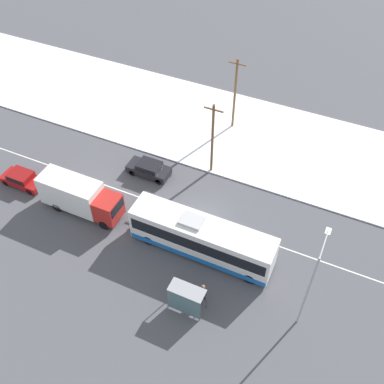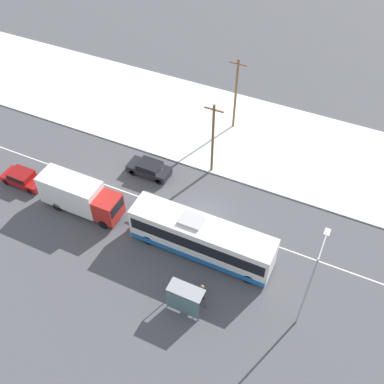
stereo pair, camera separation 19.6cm
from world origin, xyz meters
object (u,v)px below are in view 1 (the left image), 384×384
(pedestrian_at_stop, at_px, (203,291))
(utility_pole_snowlot, at_px, (235,93))
(bus_shelter, at_px, (185,298))
(utility_pole_roadside, at_px, (212,138))
(city_bus, at_px, (202,238))
(box_truck, at_px, (79,196))
(sedan_car, at_px, (149,168))
(parked_car_near_truck, at_px, (22,178))
(streetlamp, at_px, (312,278))

(pedestrian_at_stop, bearing_deg, utility_pole_snowlot, 105.18)
(bus_shelter, xyz_separation_m, utility_pole_roadside, (-4.13, 14.52, 2.37))
(city_bus, height_order, bus_shelter, city_bus)
(box_truck, xyz_separation_m, utility_pole_roadside, (8.46, 9.41, 2.24))
(pedestrian_at_stop, relative_size, utility_pole_roadside, 0.23)
(pedestrian_at_stop, bearing_deg, city_bus, 115.11)
(sedan_car, xyz_separation_m, parked_car_near_truck, (-10.10, -6.11, -0.02))
(sedan_car, bearing_deg, bus_shelter, 128.86)
(parked_car_near_truck, height_order, pedestrian_at_stop, pedestrian_at_stop)
(streetlamp, xyz_separation_m, utility_pole_roadside, (-11.90, 11.42, -0.96))
(bus_shelter, distance_m, streetlamp, 9.00)
(sedan_car, height_order, pedestrian_at_stop, pedestrian_at_stop)
(pedestrian_at_stop, bearing_deg, bus_shelter, -119.05)
(box_truck, bearing_deg, bus_shelter, -22.06)
(utility_pole_snowlot, bearing_deg, bus_shelter, -77.70)
(city_bus, distance_m, bus_shelter, 5.49)
(sedan_car, relative_size, streetlamp, 0.52)
(parked_car_near_truck, height_order, utility_pole_roadside, utility_pole_roadside)
(city_bus, relative_size, utility_pole_snowlot, 1.47)
(parked_car_near_truck, distance_m, bus_shelter, 20.19)
(pedestrian_at_stop, bearing_deg, sedan_car, 134.82)
(streetlamp, distance_m, utility_pole_roadside, 16.52)
(bus_shelter, relative_size, utility_pole_roadside, 0.34)
(city_bus, bearing_deg, box_truck, -178.63)
(sedan_car, height_order, streetlamp, streetlamp)
(streetlamp, relative_size, utility_pole_snowlot, 0.99)
(sedan_car, relative_size, parked_car_near_truck, 1.01)
(city_bus, distance_m, box_truck, 11.51)
(bus_shelter, bearing_deg, utility_pole_snowlot, 102.30)
(city_bus, relative_size, sedan_car, 2.88)
(sedan_car, xyz_separation_m, bus_shelter, (9.32, -11.56, 0.89))
(box_truck, bearing_deg, city_bus, 1.37)
(streetlamp, bearing_deg, utility_pole_snowlot, 123.84)
(utility_pole_roadside, relative_size, utility_pole_snowlot, 0.96)
(bus_shelter, relative_size, streetlamp, 0.33)
(sedan_car, height_order, utility_pole_roadside, utility_pole_roadside)
(utility_pole_roadside, bearing_deg, utility_pole_snowlot, 94.83)
(box_truck, bearing_deg, streetlamp, -5.63)
(city_bus, bearing_deg, streetlamp, -14.47)
(parked_car_near_truck, xyz_separation_m, utility_pole_snowlot, (14.67, 16.30, 3.46))
(parked_car_near_truck, bearing_deg, city_bus, -0.23)
(pedestrian_at_stop, relative_size, streetlamp, 0.23)
(parked_car_near_truck, relative_size, utility_pole_roadside, 0.53)
(streetlamp, bearing_deg, box_truck, 174.37)
(box_truck, relative_size, bus_shelter, 2.82)
(box_truck, distance_m, streetlamp, 20.71)
(sedan_car, bearing_deg, streetlamp, 153.63)
(utility_pole_snowlot, bearing_deg, utility_pole_roadside, -85.17)
(box_truck, xyz_separation_m, bus_shelter, (12.59, -5.10, -0.13))
(bus_shelter, xyz_separation_m, streetlamp, (7.77, 3.09, 3.33))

